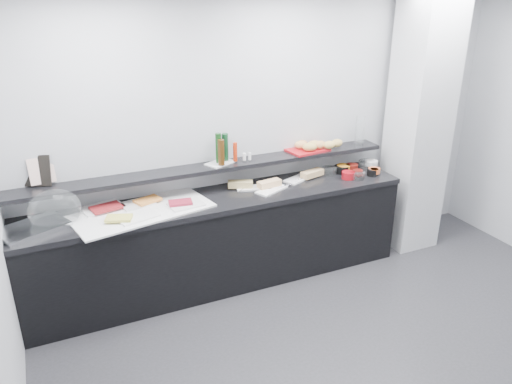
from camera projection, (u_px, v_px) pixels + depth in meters
name	position (u px, v px, depth m)	size (l,w,h in m)	color
ground	(389.00, 372.00, 3.75)	(5.00, 5.00, 0.00)	#2D2D30
back_wall	(275.00, 133.00, 4.92)	(5.00, 0.02, 2.70)	#B1B4B9
column	(419.00, 125.00, 5.19)	(0.50, 0.50, 2.70)	silver
buffet_cabinet	(221.00, 243.00, 4.76)	(3.60, 0.60, 0.85)	black
counter_top	(220.00, 199.00, 4.58)	(3.62, 0.62, 0.05)	black
wall_shelf	(213.00, 167.00, 4.63)	(3.60, 0.25, 0.04)	black
cloche_base	(33.00, 228.00, 3.94)	(0.50, 0.34, 0.04)	#B9BDC1
cloche_dome	(55.00, 210.00, 4.01)	(0.42, 0.28, 0.34)	silver
linen_runner	(142.00, 211.00, 4.26)	(1.16, 0.55, 0.01)	white
platter_meat_a	(103.00, 208.00, 4.30)	(0.34, 0.23, 0.01)	white
food_meat_a	(106.00, 208.00, 4.25)	(0.25, 0.16, 0.02)	maroon
platter_salmon	(137.00, 204.00, 4.37)	(0.28, 0.19, 0.01)	silver
food_salmon	(148.00, 200.00, 4.40)	(0.22, 0.14, 0.02)	orange
platter_cheese	(137.00, 216.00, 4.13)	(0.33, 0.22, 0.01)	white
food_cheese	(119.00, 218.00, 4.06)	(0.21, 0.13, 0.02)	#CAC14E
platter_meat_b	(186.00, 205.00, 4.35)	(0.29, 0.20, 0.01)	white
food_meat_b	(180.00, 202.00, 4.35)	(0.20, 0.13, 0.02)	maroon
sandwich_plate_left	(254.00, 188.00, 4.76)	(0.32, 0.14, 0.01)	white
sandwich_food_left	(240.00, 184.00, 4.74)	(0.23, 0.09, 0.06)	tan
tongs_left	(242.00, 189.00, 4.69)	(0.01, 0.01, 0.16)	silver
sandwich_plate_mid	(272.00, 190.00, 4.71)	(0.33, 0.14, 0.01)	white
sandwich_food_mid	(269.00, 184.00, 4.76)	(0.23, 0.09, 0.06)	#E0AE75
tongs_mid	(285.00, 186.00, 4.78)	(0.01, 0.01, 0.16)	#B3B5BA
sandwich_plate_right	(299.00, 179.00, 4.98)	(0.33, 0.14, 0.01)	white
sandwich_food_right	(312.00, 173.00, 5.01)	(0.25, 0.10, 0.06)	tan
tongs_right	(303.00, 178.00, 4.96)	(0.01, 0.01, 0.16)	silver
bowl_glass_fruit	(329.00, 171.00, 5.11)	(0.16, 0.16, 0.07)	silver
fill_glass_fruit	(344.00, 167.00, 5.18)	(0.14, 0.14, 0.05)	orange
bowl_black_jam	(341.00, 169.00, 5.16)	(0.15, 0.15, 0.07)	black
fill_black_jam	(352.00, 167.00, 5.20)	(0.13, 0.13, 0.05)	#58120C
bowl_glass_cream	(368.00, 164.00, 5.30)	(0.20, 0.20, 0.07)	white
fill_glass_cream	(371.00, 163.00, 5.31)	(0.13, 0.13, 0.05)	white
bowl_red_jam	(348.00, 175.00, 5.00)	(0.13, 0.13, 0.07)	maroon
fill_red_jam	(358.00, 172.00, 5.03)	(0.10, 0.10, 0.05)	#520E0B
bowl_glass_salmon	(358.00, 175.00, 4.99)	(0.14, 0.14, 0.07)	white
fill_glass_salmon	(374.00, 171.00, 5.09)	(0.12, 0.12, 0.05)	#D36133
bowl_black_fruit	(372.00, 172.00, 5.07)	(0.10, 0.10, 0.07)	black
fill_black_fruit	(374.00, 171.00, 5.07)	(0.09, 0.09, 0.05)	orange
framed_print	(37.00, 171.00, 4.11)	(0.22, 0.02, 0.26)	black
print_art	(42.00, 171.00, 4.11)	(0.20, 0.00, 0.22)	beige
condiment_tray	(220.00, 163.00, 4.67)	(0.26, 0.16, 0.01)	white
bottle_green_a	(225.00, 147.00, 4.68)	(0.06, 0.06, 0.26)	#0F391B
bottle_brown	(221.00, 152.00, 4.56)	(0.06, 0.06, 0.24)	#3B230A
bottle_green_b	(219.00, 148.00, 4.61)	(0.06, 0.06, 0.28)	#0E3610
bottle_hot	(235.00, 152.00, 4.67)	(0.04, 0.04, 0.18)	red
shaker_salt	(244.00, 157.00, 4.71)	(0.03, 0.03, 0.07)	white
shaker_pepper	(250.00, 156.00, 4.72)	(0.03, 0.03, 0.07)	white
bread_tray	(307.00, 150.00, 5.04)	(0.41, 0.28, 0.02)	#B5131B
bread_roll_nw	(301.00, 145.00, 5.01)	(0.13, 0.08, 0.08)	tan
bread_roll_n	(302.00, 144.00, 5.04)	(0.13, 0.08, 0.08)	#B37244
bread_roll_sw	(310.00, 147.00, 4.94)	(0.14, 0.09, 0.08)	tan
bread_roll_s	(329.00, 145.00, 5.01)	(0.13, 0.08, 0.08)	gold
bread_roll_se	(337.00, 143.00, 5.07)	(0.14, 0.09, 0.08)	tan
bread_roll_midw	(320.00, 145.00, 5.02)	(0.13, 0.08, 0.08)	#C18649
bread_roll_mide	(314.00, 145.00, 5.02)	(0.16, 0.10, 0.08)	tan
carafe	(360.00, 131.00, 5.18)	(0.10, 0.10, 0.30)	silver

